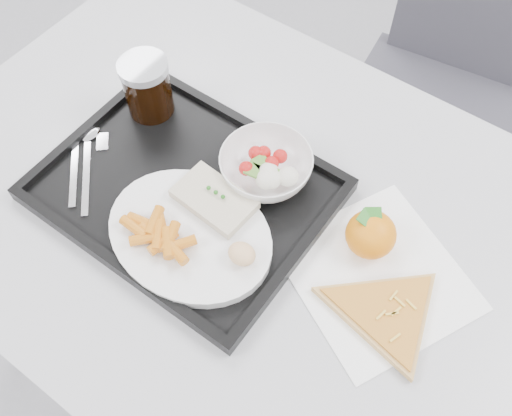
# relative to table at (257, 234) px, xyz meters

# --- Properties ---
(table) EXTENTS (1.20, 0.80, 0.75)m
(table) POSITION_rel_table_xyz_m (0.00, 0.00, 0.00)
(table) COLOR silver
(table) RESTS_ON ground
(chair) EXTENTS (0.47, 0.47, 0.93)m
(chair) POSITION_rel_table_xyz_m (0.08, 0.71, -0.15)
(chair) COLOR #3C3B43
(chair) RESTS_ON ground
(tray) EXTENTS (0.45, 0.35, 0.03)m
(tray) POSITION_rel_table_xyz_m (-0.12, -0.04, 0.08)
(tray) COLOR black
(tray) RESTS_ON table
(dinner_plate) EXTENTS (0.27, 0.27, 0.02)m
(dinner_plate) POSITION_rel_table_xyz_m (-0.05, -0.10, 0.09)
(dinner_plate) COLOR white
(dinner_plate) RESTS_ON tray
(fish_fillet) EXTENTS (0.13, 0.08, 0.02)m
(fish_fillet) POSITION_rel_table_xyz_m (-0.06, -0.04, 0.11)
(fish_fillet) COLOR beige
(fish_fillet) RESTS_ON dinner_plate
(bread_roll) EXTENTS (0.05, 0.04, 0.03)m
(bread_roll) POSITION_rel_table_xyz_m (0.04, -0.09, 0.12)
(bread_roll) COLOR #CBB67C
(bread_roll) RESTS_ON dinner_plate
(salad_bowl) EXTENTS (0.15, 0.15, 0.05)m
(salad_bowl) POSITION_rel_table_xyz_m (-0.03, 0.06, 0.11)
(salad_bowl) COLOR white
(salad_bowl) RESTS_ON tray
(cola_glass) EXTENTS (0.09, 0.09, 0.11)m
(cola_glass) POSITION_rel_table_xyz_m (-0.28, 0.06, 0.14)
(cola_glass) COLOR black
(cola_glass) RESTS_ON tray
(cutlery) EXTENTS (0.14, 0.15, 0.01)m
(cutlery) POSITION_rel_table_xyz_m (-0.29, -0.09, 0.08)
(cutlery) COLOR silver
(cutlery) RESTS_ON tray
(napkin) EXTENTS (0.33, 0.33, 0.00)m
(napkin) POSITION_rel_table_xyz_m (0.21, 0.02, 0.07)
(napkin) COLOR white
(napkin) RESTS_ON table
(tangerine) EXTENTS (0.09, 0.09, 0.07)m
(tangerine) POSITION_rel_table_xyz_m (0.17, 0.05, 0.10)
(tangerine) COLOR #FC7000
(tangerine) RESTS_ON napkin
(pizza_slice) EXTENTS (0.28, 0.28, 0.02)m
(pizza_slice) POSITION_rel_table_xyz_m (0.25, -0.03, 0.08)
(pizza_slice) COLOR #DFB36A
(pizza_slice) RESTS_ON napkin
(carrot_pile) EXTENTS (0.13, 0.08, 0.02)m
(carrot_pile) POSITION_rel_table_xyz_m (-0.08, -0.14, 0.11)
(carrot_pile) COLOR orange
(carrot_pile) RESTS_ON dinner_plate
(salad_contents) EXTENTS (0.10, 0.08, 0.03)m
(salad_contents) POSITION_rel_table_xyz_m (-0.01, 0.05, 0.12)
(salad_contents) COLOR red
(salad_contents) RESTS_ON salad_bowl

